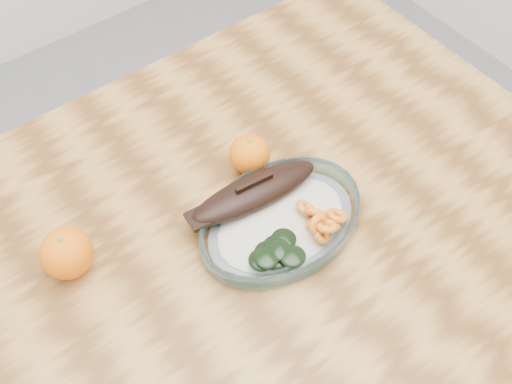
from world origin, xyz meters
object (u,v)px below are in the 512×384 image
dining_table (215,292)px  orange_left (67,253)px  plated_meal (280,219)px  orange_right (250,154)px

dining_table → orange_left: bearing=147.3°
dining_table → plated_meal: bearing=-7.3°
orange_left → orange_right: 0.31m
plated_meal → dining_table: bearing=171.9°
plated_meal → orange_right: (0.03, 0.12, 0.01)m
orange_right → dining_table: bearing=-144.6°
orange_left → plated_meal: bearing=-23.5°
orange_right → orange_left: bearing=179.3°
plated_meal → orange_left: 0.30m
orange_left → orange_right: size_ratio=1.15×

